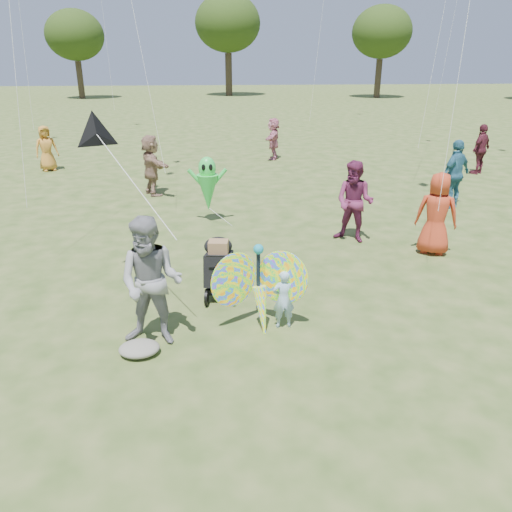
{
  "coord_description": "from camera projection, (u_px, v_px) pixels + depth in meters",
  "views": [
    {
      "loc": [
        -0.94,
        -5.9,
        4.05
      ],
      "look_at": [
        -0.2,
        1.5,
        1.1
      ],
      "focal_mm": 35.0,
      "sensor_mm": 36.0,
      "label": 1
    }
  ],
  "objects": [
    {
      "name": "crowd_h",
      "position": [
        481.0,
        149.0,
        18.5
      ],
      "size": [
        1.14,
        0.98,
        1.83
      ],
      "primitive_type": "imported",
      "rotation": [
        0.0,
        0.0,
        3.74
      ],
      "color": "#521B28",
      "rests_on": "ground"
    },
    {
      "name": "crowd_g",
      "position": [
        46.0,
        148.0,
        19.02
      ],
      "size": [
        0.99,
        0.87,
        1.71
      ],
      "primitive_type": "imported",
      "rotation": [
        0.0,
        0.0,
        0.5
      ],
      "color": "#BE7D2C",
      "rests_on": "ground"
    },
    {
      "name": "crowd_d",
      "position": [
        151.0,
        165.0,
        15.59
      ],
      "size": [
        1.24,
        1.82,
        1.88
      ],
      "primitive_type": "imported",
      "rotation": [
        0.0,
        0.0,
        2.0
      ],
      "color": "#96705C",
      "rests_on": "ground"
    },
    {
      "name": "child_girl",
      "position": [
        283.0,
        299.0,
        7.92
      ],
      "size": [
        0.38,
        0.26,
        0.99
      ],
      "primitive_type": "imported",
      "rotation": [
        0.0,
        0.0,
        3.22
      ],
      "color": "#98BDD7",
      "rests_on": "ground"
    },
    {
      "name": "alien_kite",
      "position": [
        208.0,
        186.0,
        12.9
      ],
      "size": [
        1.12,
        0.69,
        1.74
      ],
      "color": "#32D84D",
      "rests_on": "ground"
    },
    {
      "name": "ground",
      "position": [
        281.0,
        367.0,
        7.04
      ],
      "size": [
        160.0,
        160.0,
        0.0
      ],
      "primitive_type": "plane",
      "color": "#51592B",
      "rests_on": "ground"
    },
    {
      "name": "jogging_stroller",
      "position": [
        219.0,
        264.0,
        8.96
      ],
      "size": [
        0.57,
        1.09,
        1.09
      ],
      "rotation": [
        0.0,
        0.0,
        -0.14
      ],
      "color": "black",
      "rests_on": "ground"
    },
    {
      "name": "crowd_e",
      "position": [
        354.0,
        202.0,
        11.56
      ],
      "size": [
        1.17,
        1.13,
        1.91
      ],
      "primitive_type": "imported",
      "rotation": [
        0.0,
        0.0,
        5.65
      ],
      "color": "#6B2349",
      "rests_on": "ground"
    },
    {
      "name": "adult_man",
      "position": [
        151.0,
        283.0,
        7.3
      ],
      "size": [
        1.11,
        0.95,
        2.0
      ],
      "primitive_type": "imported",
      "rotation": [
        0.0,
        0.0,
        -0.22
      ],
      "color": "gray",
      "rests_on": "ground"
    },
    {
      "name": "crowd_j",
      "position": [
        273.0,
        139.0,
        21.22
      ],
      "size": [
        0.89,
        1.69,
        1.74
      ],
      "primitive_type": "imported",
      "rotation": [
        0.0,
        0.0,
        4.47
      ],
      "color": "#C67189",
      "rests_on": "ground"
    },
    {
      "name": "crowd_c",
      "position": [
        455.0,
        174.0,
        14.23
      ],
      "size": [
        1.23,
        0.98,
        1.95
      ],
      "primitive_type": "imported",
      "rotation": [
        0.0,
        0.0,
        3.66
      ],
      "color": "#306B86",
      "rests_on": "ground"
    },
    {
      "name": "tree_line",
      "position": [
        251.0,
        26.0,
        46.45
      ],
      "size": [
        91.78,
        33.6,
        10.79
      ],
      "color": "#3A2D21",
      "rests_on": "ground"
    },
    {
      "name": "crowd_a",
      "position": [
        437.0,
        214.0,
        10.83
      ],
      "size": [
        1.05,
        0.91,
        1.82
      ],
      "primitive_type": "imported",
      "rotation": [
        0.0,
        0.0,
        2.69
      ],
      "color": "#B8391D",
      "rests_on": "ground"
    },
    {
      "name": "delta_kite_rig",
      "position": [
        97.0,
        135.0,
        8.81
      ],
      "size": [
        1.91,
        2.7,
        1.61
      ],
      "color": "black",
      "rests_on": "ground"
    },
    {
      "name": "butterfly_kite",
      "position": [
        260.0,
        289.0,
        7.8
      ],
      "size": [
        1.74,
        0.75,
        1.63
      ],
      "color": "#FF4B28",
      "rests_on": "ground"
    },
    {
      "name": "grey_bag",
      "position": [
        139.0,
        349.0,
        7.3
      ],
      "size": [
        0.6,
        0.49,
        0.19
      ],
      "primitive_type": "ellipsoid",
      "color": "gray",
      "rests_on": "ground"
    }
  ]
}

